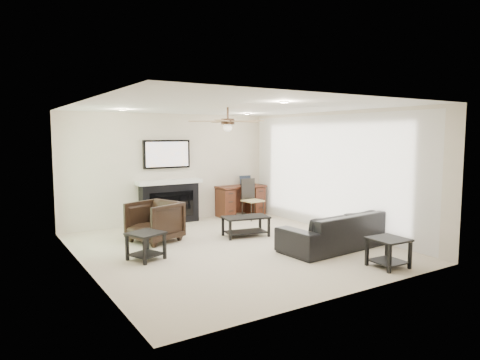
# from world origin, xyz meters

# --- Properties ---
(room_shell) EXTENTS (5.50, 5.54, 2.52)m
(room_shell) POSITION_xyz_m (0.19, 0.08, 1.68)
(room_shell) COLOR beige
(room_shell) RESTS_ON ground
(sofa) EXTENTS (2.24, 0.99, 0.64)m
(sofa) POSITION_xyz_m (1.60, -1.01, 0.32)
(sofa) COLOR black
(sofa) RESTS_ON ground
(armchair) EXTENTS (1.08, 1.06, 0.77)m
(armchair) POSITION_xyz_m (-1.00, 1.14, 0.39)
(armchair) COLOR black
(armchair) RESTS_ON ground
(coffee_table) EXTENTS (0.98, 0.65, 0.40)m
(coffee_table) POSITION_xyz_m (0.70, 0.59, 0.20)
(coffee_table) COLOR black
(coffee_table) RESTS_ON ground
(end_table_near) EXTENTS (0.55, 0.55, 0.45)m
(end_table_near) POSITION_xyz_m (1.45, -2.26, 0.23)
(end_table_near) COLOR black
(end_table_near) RESTS_ON ground
(end_table_left) EXTENTS (0.65, 0.65, 0.45)m
(end_table_left) POSITION_xyz_m (-1.55, 0.09, 0.23)
(end_table_left) COLOR black
(end_table_left) RESTS_ON ground
(fireplace_unit) EXTENTS (1.52, 0.34, 1.91)m
(fireplace_unit) POSITION_xyz_m (-0.08, 2.58, 0.95)
(fireplace_unit) COLOR black
(fireplace_unit) RESTS_ON ground
(desk) EXTENTS (1.22, 0.56, 0.76)m
(desk) POSITION_xyz_m (1.78, 2.50, 0.38)
(desk) COLOR #3A160E
(desk) RESTS_ON ground
(desk_chair) EXTENTS (0.45, 0.47, 0.97)m
(desk_chair) POSITION_xyz_m (1.78, 1.95, 0.48)
(desk_chair) COLOR black
(desk_chair) RESTS_ON ground
(laptop) EXTENTS (0.33, 0.24, 0.23)m
(laptop) POSITION_xyz_m (1.98, 2.48, 0.88)
(laptop) COLOR black
(laptop) RESTS_ON desk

